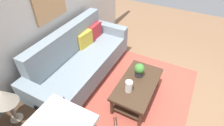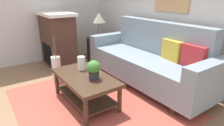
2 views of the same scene
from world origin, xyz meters
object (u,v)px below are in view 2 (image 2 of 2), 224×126
(fireplace, at_px, (58,40))
(throw_pillow_mustard, at_px, (172,50))
(throw_pillow_crimson, at_px, (194,56))
(side_table, at_px, (100,50))
(table_lamp, at_px, (99,19))
(floor_vase, at_px, (57,69))
(coffee_table, at_px, (85,83))
(potted_plant_tabletop, at_px, (94,69))
(tabletop_vase, at_px, (81,63))
(couch, at_px, (148,60))

(fireplace, bearing_deg, throw_pillow_mustard, 26.28)
(throw_pillow_crimson, relative_size, side_table, 0.64)
(table_lamp, bearing_deg, throw_pillow_crimson, 4.84)
(side_table, relative_size, fireplace, 0.48)
(throw_pillow_crimson, xyz_separation_m, side_table, (-2.27, -0.19, -0.40))
(floor_vase, bearing_deg, coffee_table, 4.05)
(throw_pillow_crimson, bearing_deg, potted_plant_tabletop, -115.75)
(fireplace, xyz_separation_m, floor_vase, (0.78, -0.34, -0.36))
(throw_pillow_crimson, height_order, tabletop_vase, throw_pillow_crimson)
(couch, distance_m, potted_plant_tabletop, 1.18)
(floor_vase, bearing_deg, side_table, 111.92)
(couch, height_order, table_lamp, table_lamp)
(throw_pillow_crimson, height_order, floor_vase, throw_pillow_crimson)
(throw_pillow_mustard, bearing_deg, table_lamp, -174.19)
(fireplace, relative_size, floor_vase, 2.51)
(throw_pillow_crimson, xyz_separation_m, fireplace, (-2.56, -1.07, -0.09))
(throw_pillow_crimson, distance_m, floor_vase, 2.32)
(couch, distance_m, throw_pillow_mustard, 0.47)
(tabletop_vase, bearing_deg, throw_pillow_mustard, 63.09)
(potted_plant_tabletop, relative_size, table_lamp, 0.46)
(throw_pillow_crimson, distance_m, coffee_table, 1.60)
(side_table, bearing_deg, throw_pillow_crimson, 4.84)
(potted_plant_tabletop, height_order, fireplace, fireplace)
(coffee_table, height_order, floor_vase, floor_vase)
(fireplace, height_order, floor_vase, fireplace)
(side_table, distance_m, table_lamp, 0.71)
(tabletop_vase, height_order, table_lamp, table_lamp)
(potted_plant_tabletop, height_order, side_table, potted_plant_tabletop)
(coffee_table, xyz_separation_m, fireplace, (-1.77, 0.27, 0.27))
(coffee_table, xyz_separation_m, side_table, (-1.48, 1.15, -0.03))
(potted_plant_tabletop, bearing_deg, tabletop_vase, 177.22)
(couch, height_order, throw_pillow_crimson, couch)
(potted_plant_tabletop, bearing_deg, throw_pillow_crimson, 64.25)
(throw_pillow_crimson, bearing_deg, throw_pillow_mustard, 180.00)
(couch, bearing_deg, coffee_table, -91.09)
(tabletop_vase, bearing_deg, fireplace, 172.68)
(potted_plant_tabletop, xyz_separation_m, fireplace, (-1.94, 0.22, 0.02))
(throw_pillow_crimson, xyz_separation_m, potted_plant_tabletop, (-0.62, -1.29, -0.11))
(throw_pillow_mustard, distance_m, floor_vase, 2.04)
(tabletop_vase, bearing_deg, throw_pillow_crimson, 51.04)
(throw_pillow_mustard, height_order, coffee_table, throw_pillow_mustard)
(throw_pillow_crimson, relative_size, tabletop_vase, 1.74)
(table_lamp, bearing_deg, coffee_table, -37.85)
(throw_pillow_mustard, distance_m, fireplace, 2.43)
(table_lamp, bearing_deg, floor_vase, -68.08)
(throw_pillow_crimson, xyz_separation_m, coffee_table, (-0.79, -1.35, -0.37))
(couch, bearing_deg, side_table, -177.42)
(coffee_table, distance_m, potted_plant_tabletop, 0.31)
(couch, xyz_separation_m, throw_pillow_mustard, (0.38, 0.12, 0.25))
(throw_pillow_mustard, bearing_deg, couch, -162.00)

